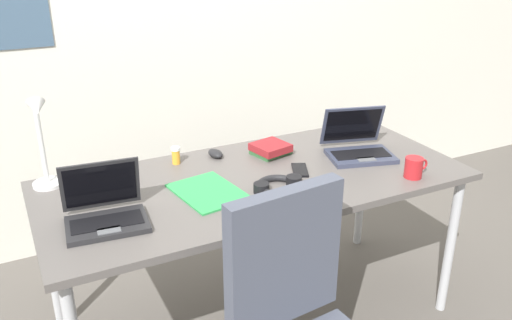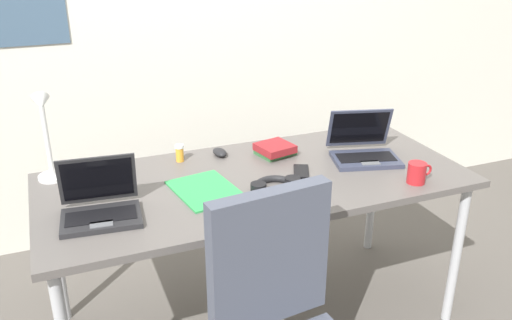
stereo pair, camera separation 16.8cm
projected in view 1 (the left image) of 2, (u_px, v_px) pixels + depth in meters
ground_plane at (256, 317)px, 2.58m from camera, size 12.00×12.00×0.00m
wall_back at (167, 10)px, 2.98m from camera, size 6.00×0.13×2.60m
desk at (256, 189)px, 2.31m from camera, size 1.80×0.80×0.74m
desk_lamp at (42, 143)px, 2.11m from camera, size 0.12×0.18×0.40m
laptop_by_keyboard at (358, 146)px, 2.50m from camera, size 0.35×0.34×0.21m
laptop_near_mouse at (105, 212)px, 1.92m from camera, size 0.30×0.26×0.21m
computer_mouse at (215, 153)px, 2.49m from camera, size 0.07×0.10×0.03m
cell_phone at (300, 170)px, 2.35m from camera, size 0.12×0.15×0.01m
headphones at (278, 185)px, 2.18m from camera, size 0.21×0.18×0.04m
pill_bottle at (176, 155)px, 2.41m from camera, size 0.04×0.04×0.08m
book_stack at (271, 149)px, 2.51m from camera, size 0.19×0.18×0.05m
paper_folder_center at (208, 192)px, 2.15m from camera, size 0.27×0.34×0.01m
coffee_mug at (414, 167)px, 2.28m from camera, size 0.11×0.08×0.09m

